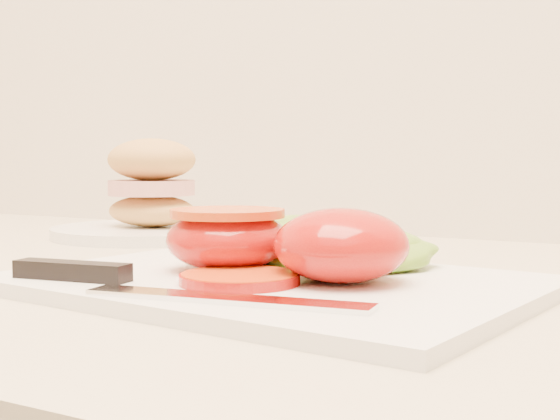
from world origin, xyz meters
The scene contains 8 objects.
cutting_board centered at (-0.60, 1.61, 0.94)m, with size 0.34×0.25×0.01m, color white.
tomato_half_dome centered at (-0.55, 1.61, 0.96)m, with size 0.09×0.09×0.05m, color #B5190F.
tomato_half_cut centered at (-0.64, 1.62, 0.96)m, with size 0.09×0.09×0.04m.
tomato_slice_0 centered at (-0.60, 1.57, 0.94)m, with size 0.08×0.08×0.01m, color #D84E15.
lettuce_leaf_0 centered at (-0.61, 1.68, 0.96)m, with size 0.16×0.11×0.03m, color #6FA42B.
lettuce_leaf_1 centered at (-0.56, 1.68, 0.95)m, with size 0.11×0.08×0.02m, color #6FA42B.
knife centered at (-0.66, 1.52, 0.94)m, with size 0.26×0.05×0.01m.
sandwich_plate centered at (-0.90, 1.84, 0.97)m, with size 0.23×0.23×0.11m.
Camera 1 is at (-0.33, 1.15, 1.02)m, focal length 50.00 mm.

